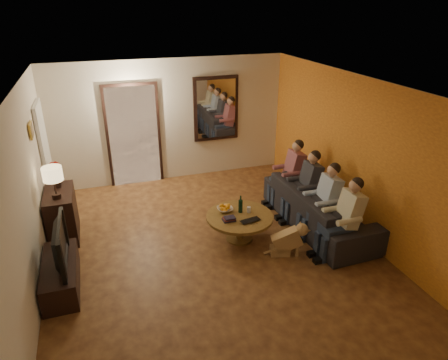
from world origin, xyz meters
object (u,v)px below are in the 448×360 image
object	(u,v)px
table_lamp	(54,183)
person_c	(306,188)
tv_stand	(61,275)
person_a	(345,221)
wine_bottle	(241,204)
sofa	(319,207)
person_b	(324,203)
person_d	(291,175)
laptop	(252,222)
dog	(287,239)
dresser	(62,215)
tv	(55,245)
bowl	(225,209)
coffee_table	(239,227)

from	to	relation	value
table_lamp	person_c	size ratio (longest dim) A/B	0.45
tv_stand	table_lamp	bearing A→B (deg)	90.00
person_a	wine_bottle	xyz separation A→B (m)	(-1.32, 1.01, 0.01)
tv_stand	sofa	bearing A→B (deg)	4.82
tv_stand	person_b	xyz separation A→B (m)	(4.14, 0.06, 0.40)
person_b	person_c	xyz separation A→B (m)	(0.00, 0.60, 0.00)
person_d	laptop	world-z (taller)	person_d
laptop	person_b	bearing A→B (deg)	-11.17
sofa	wine_bottle	size ratio (longest dim) A/B	7.91
sofa	dog	size ratio (longest dim) A/B	4.38
dresser	table_lamp	world-z (taller)	table_lamp
wine_bottle	laptop	world-z (taller)	wine_bottle
person_a	person_c	distance (m)	1.20
wine_bottle	tv	bearing A→B (deg)	-170.56
person_b	laptop	distance (m)	1.28
bowl	laptop	xyz separation A→B (m)	(0.28, -0.50, -0.02)
person_c	person_d	xyz separation A→B (m)	(0.00, 0.60, 0.00)
laptop	person_d	bearing A→B (deg)	32.91
tv	sofa	distance (m)	4.26
table_lamp	tv_stand	world-z (taller)	table_lamp
coffee_table	wine_bottle	distance (m)	0.40
sofa	dog	distance (m)	1.12
dresser	wine_bottle	world-z (taller)	dresser
sofa	person_d	size ratio (longest dim) A/B	2.04
tv	dresser	bearing A→B (deg)	0.00
person_a	tv	bearing A→B (deg)	172.52
bowl	wine_bottle	world-z (taller)	wine_bottle
dresser	sofa	world-z (taller)	dresser
person_c	table_lamp	bearing A→B (deg)	172.92
sofa	laptop	distance (m)	1.40
person_a	laptop	size ratio (longest dim) A/B	3.65
dresser	wine_bottle	xyz separation A→B (m)	(2.82, -0.92, 0.19)
person_c	wine_bottle	bearing A→B (deg)	-171.87
person_b	person_d	xyz separation A→B (m)	(0.00, 1.20, 0.00)
table_lamp	laptop	world-z (taller)	table_lamp
laptop	bowl	bearing A→B (deg)	109.51
person_a	wine_bottle	world-z (taller)	person_a
person_a	laptop	xyz separation A→B (m)	(-1.27, 0.63, -0.14)
person_b	person_d	size ratio (longest dim) A/B	1.00
person_a	laptop	bearing A→B (deg)	153.52
dog	wine_bottle	world-z (taller)	wine_bottle
sofa	person_b	bearing A→B (deg)	160.32
wine_bottle	person_c	bearing A→B (deg)	8.13
tv	coffee_table	bearing A→B (deg)	-82.41
person_c	person_b	bearing A→B (deg)	-90.00
wine_bottle	sofa	bearing A→B (deg)	-4.51
tv_stand	laptop	bearing A→B (deg)	1.77
person_d	bowl	xyz separation A→B (m)	(-1.55, -0.67, -0.12)
person_b	coffee_table	size ratio (longest dim) A/B	1.09
person_c	laptop	distance (m)	1.40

